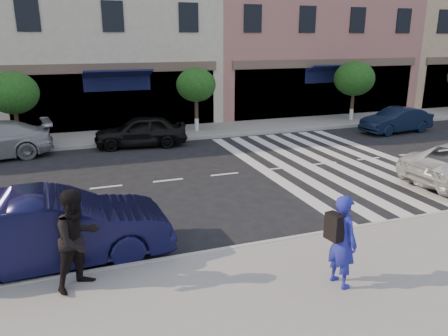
# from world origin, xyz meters

# --- Properties ---
(ground) EXTENTS (120.00, 120.00, 0.00)m
(ground) POSITION_xyz_m (0.00, 0.00, 0.00)
(ground) COLOR black
(ground) RESTS_ON ground
(sidewalk_near) EXTENTS (60.00, 4.50, 0.15)m
(sidewalk_near) POSITION_xyz_m (0.00, -3.75, 0.07)
(sidewalk_near) COLOR gray
(sidewalk_near) RESTS_ON ground
(sidewalk_far) EXTENTS (60.00, 3.00, 0.15)m
(sidewalk_far) POSITION_xyz_m (0.00, 11.00, 0.07)
(sidewalk_far) COLOR gray
(sidewalk_far) RESTS_ON ground
(building_centre) EXTENTS (11.00, 9.00, 11.00)m
(building_centre) POSITION_xyz_m (-0.50, 17.00, 5.50)
(building_centre) COLOR beige
(building_centre) RESTS_ON ground
(building_east_mid) EXTENTS (13.00, 9.00, 13.00)m
(building_east_mid) POSITION_xyz_m (11.50, 17.00, 6.50)
(building_east_mid) COLOR #AF6F68
(building_east_mid) RESTS_ON ground
(building_east_far) EXTENTS (12.00, 9.00, 12.00)m
(building_east_far) POSITION_xyz_m (24.00, 17.00, 6.00)
(building_east_far) COLOR #D7B089
(building_east_far) RESTS_ON ground
(street_tree_wb) EXTENTS (2.10, 2.10, 3.06)m
(street_tree_wb) POSITION_xyz_m (-5.00, 10.80, 2.31)
(street_tree_wb) COLOR #473323
(street_tree_wb) RESTS_ON sidewalk_far
(street_tree_c) EXTENTS (1.90, 1.90, 3.04)m
(street_tree_c) POSITION_xyz_m (3.00, 10.80, 2.36)
(street_tree_c) COLOR #473323
(street_tree_c) RESTS_ON sidewalk_far
(street_tree_ea) EXTENTS (2.20, 2.20, 3.19)m
(street_tree_ea) POSITION_xyz_m (12.00, 10.80, 2.39)
(street_tree_ea) COLOR #473323
(street_tree_ea) RESTS_ON sidewalk_far
(photographer) EXTENTS (0.51, 0.70, 1.75)m
(photographer) POSITION_xyz_m (1.53, -3.54, 1.03)
(photographer) COLOR #212599
(photographer) RESTS_ON sidewalk_near
(walker) EXTENTS (1.16, 1.11, 1.88)m
(walker) POSITION_xyz_m (-2.97, -2.00, 1.09)
(walker) COLOR black
(walker) RESTS_ON sidewalk_near
(car_near_mid) EXTENTS (4.85, 1.89, 1.57)m
(car_near_mid) POSITION_xyz_m (-3.43, -0.67, 0.79)
(car_near_mid) COLOR black
(car_near_mid) RESTS_ON ground
(car_far_mid) EXTENTS (4.08, 2.02, 1.33)m
(car_far_mid) POSITION_xyz_m (-0.02, 9.10, 0.67)
(car_far_mid) COLOR black
(car_far_mid) RESTS_ON ground
(car_far_right) EXTENTS (3.84, 1.63, 1.23)m
(car_far_right) POSITION_xyz_m (12.43, 7.70, 0.62)
(car_far_right) COLOR black
(car_far_right) RESTS_ON ground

